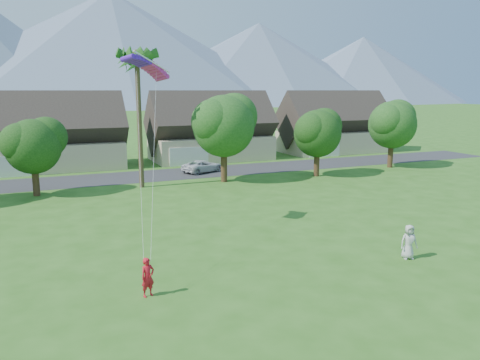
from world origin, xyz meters
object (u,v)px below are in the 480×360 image
parafoil_kite (146,64)px  watcher (409,242)px  kite_flyer (148,277)px  parked_car (203,166)px

parafoil_kite → watcher: bearing=-69.4°
watcher → parafoil_kite: bearing=154.8°
kite_flyer → parafoil_kite: 13.58m
kite_flyer → parafoil_kite: size_ratio=0.53×
parked_car → parafoil_kite: size_ratio=1.46×
parked_car → parafoil_kite: bearing=130.6°
kite_flyer → parked_car: (12.36, 29.03, -0.21)m
kite_flyer → parked_car: 31.55m
watcher → parafoil_kite: size_ratio=0.57×
kite_flyer → watcher: watcher is taller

